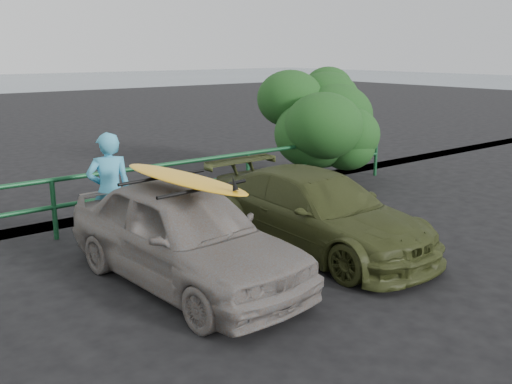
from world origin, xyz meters
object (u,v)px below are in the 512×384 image
sedan (184,234)px  olive_vehicle (317,211)px  guardrail (111,199)px  man (110,192)px  surfboard (182,178)px

sedan → olive_vehicle: 2.34m
guardrail → man: man is taller
olive_vehicle → surfboard: (-2.33, 0.10, 0.84)m
guardrail → olive_vehicle: olive_vehicle is taller
sedan → guardrail: bearing=80.6°
olive_vehicle → surfboard: size_ratio=1.64×
guardrail → surfboard: bearing=-95.4°
guardrail → surfboard: 3.04m
sedan → surfboard: (-0.00, 0.00, 0.76)m
guardrail → surfboard: size_ratio=5.53×
olive_vehicle → man: size_ratio=2.25×
guardrail → sedan: 2.90m
sedan → man: 1.88m
man → guardrail: bearing=-97.7°
olive_vehicle → man: 3.21m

